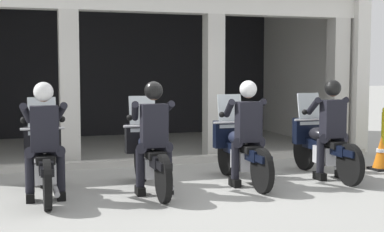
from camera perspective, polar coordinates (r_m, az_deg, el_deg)
name	(u,v)px	position (r m, az deg, el deg)	size (l,w,h in m)	color
ground_plane	(150,155)	(11.30, -4.35, -4.08)	(80.00, 80.00, 0.00)	#999993
station_building	(121,52)	(13.00, -7.38, 6.61)	(9.50, 4.95, 3.42)	black
kerb_strip	(151,161)	(10.19, -4.31, -4.71)	(9.00, 0.24, 0.12)	#B7B5AD
motorcycle_far_left	(44,160)	(7.89, -15.04, -4.43)	(0.62, 2.04, 1.35)	black
police_officer_far_left	(44,131)	(7.55, -15.03, -1.48)	(0.63, 0.61, 1.58)	black
motorcycle_center_left	(149,156)	(8.02, -4.44, -4.12)	(0.62, 2.04, 1.35)	black
police_officer_center_left	(154,128)	(7.69, -3.99, -1.21)	(0.63, 0.61, 1.58)	black
motorcycle_center_right	(240,150)	(8.59, 5.00, -3.53)	(0.62, 2.04, 1.35)	black
police_officer_center_right	(248,124)	(8.27, 5.76, -0.80)	(0.63, 0.61, 1.58)	black
motorcycle_far_right	(322,146)	(9.29, 13.29, -3.00)	(0.62, 2.04, 1.35)	black
police_officer_far_right	(332,121)	(9.00, 14.25, -0.47)	(0.63, 0.61, 1.58)	black
traffic_cone_flank	(381,153)	(10.16, 18.96, -3.68)	(0.34, 0.34, 0.59)	black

